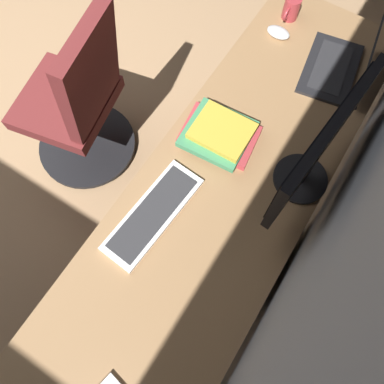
% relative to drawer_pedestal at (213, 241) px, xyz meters
% --- Properties ---
extents(desk, '(2.39, 0.62, 0.73)m').
position_rel_drawer_pedestal_xyz_m(desk, '(0.05, -0.03, 0.32)').
color(desk, '#936D47').
rests_on(desk, ground).
extents(drawer_pedestal, '(0.40, 0.51, 0.69)m').
position_rel_drawer_pedestal_xyz_m(drawer_pedestal, '(0.00, 0.00, 0.00)').
color(drawer_pedestal, '#936D47').
rests_on(drawer_pedestal, ground).
extents(monitor_primary, '(0.55, 0.20, 0.41)m').
position_rel_drawer_pedestal_xyz_m(monitor_primary, '(-0.28, 0.18, 0.62)').
color(monitor_primary, black).
rests_on(monitor_primary, desk).
extents(laptop_left, '(0.37, 0.30, 0.21)m').
position_rel_drawer_pedestal_xyz_m(laptop_left, '(-0.81, 0.12, 0.43)').
color(laptop_left, black).
rests_on(laptop_left, desk).
extents(keyboard_main, '(0.43, 0.17, 0.02)m').
position_rel_drawer_pedestal_xyz_m(keyboard_main, '(0.13, -0.19, 0.39)').
color(keyboard_main, silver).
rests_on(keyboard_main, desk).
extents(mouse_main, '(0.06, 0.10, 0.03)m').
position_rel_drawer_pedestal_xyz_m(mouse_main, '(-0.85, -0.20, 0.40)').
color(mouse_main, silver).
rests_on(mouse_main, desk).
extents(book_stack_near, '(0.25, 0.30, 0.08)m').
position_rel_drawer_pedestal_xyz_m(book_stack_near, '(-0.26, -0.15, 0.42)').
color(book_stack_near, '#B2383D').
rests_on(book_stack_near, desk).
extents(coffee_mug, '(0.11, 0.07, 0.10)m').
position_rel_drawer_pedestal_xyz_m(coffee_mug, '(-0.96, -0.21, 0.43)').
color(coffee_mug, '#A53338').
rests_on(coffee_mug, desk).
extents(office_chair, '(0.56, 0.59, 0.97)m').
position_rel_drawer_pedestal_xyz_m(office_chair, '(-0.20, -0.88, 0.11)').
color(office_chair, maroon).
rests_on(office_chair, ground).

